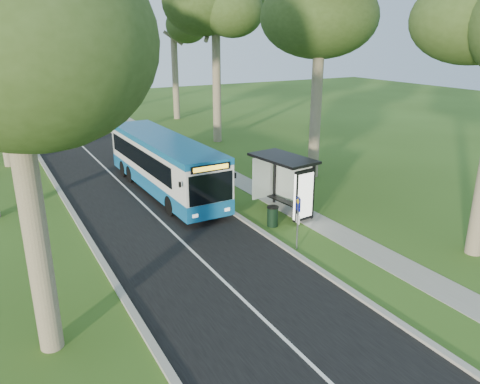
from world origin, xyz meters
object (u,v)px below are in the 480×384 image
object	(u,v)px
bus_shelter	(291,176)
litter_bin	(273,216)
bus	(164,164)
car_silver	(4,126)
bus_stop_sign	(298,217)
car_white	(0,130)

from	to	relation	value
bus_shelter	litter_bin	distance (m)	2.24
bus	car_silver	world-z (taller)	bus
bus_stop_sign	bus	bearing A→B (deg)	113.98
bus	bus_shelter	size ratio (longest dim) A/B	3.32
bus	litter_bin	size ratio (longest dim) A/B	12.26
car_silver	bus_stop_sign	bearing A→B (deg)	-72.17
litter_bin	car_silver	size ratio (longest dim) A/B	0.21
litter_bin	bus_shelter	bearing A→B (deg)	25.30
bus	car_white	world-z (taller)	bus
bus	bus_shelter	xyz separation A→B (m)	(4.04, -6.52, 0.44)
bus	bus_stop_sign	distance (m)	10.01
bus	bus_shelter	distance (m)	7.68
bus_stop_sign	car_silver	world-z (taller)	bus_stop_sign
litter_bin	car_white	bearing A→B (deg)	109.46
bus_stop_sign	car_silver	size ratio (longest dim) A/B	0.51
car_white	bus_stop_sign	bearing A→B (deg)	-92.09
bus_stop_sign	litter_bin	size ratio (longest dim) A/B	2.39
bus_stop_sign	litter_bin	bearing A→B (deg)	91.41
car_white	car_silver	xyz separation A→B (m)	(0.49, 1.64, 0.05)
bus	bus_stop_sign	world-z (taller)	bus
bus_stop_sign	bus_shelter	size ratio (longest dim) A/B	0.65
bus_shelter	litter_bin	xyz separation A→B (m)	(-1.45, -0.68, -1.57)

